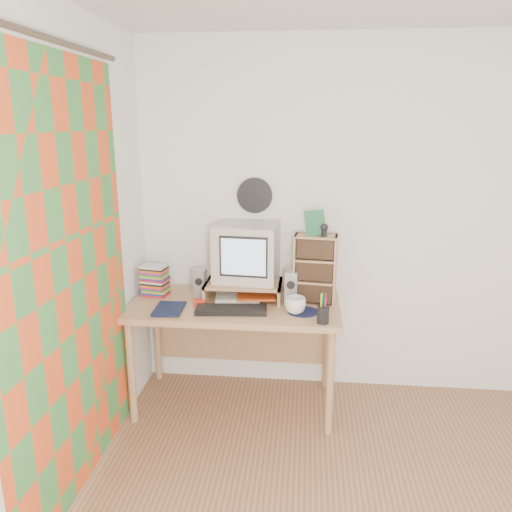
% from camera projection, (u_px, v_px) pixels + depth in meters
% --- Properties ---
extents(back_wall, '(3.50, 0.00, 3.50)m').
position_uv_depth(back_wall, '(387.00, 223.00, 3.47)').
color(back_wall, white).
rests_on(back_wall, floor).
extents(left_wall, '(0.00, 3.50, 3.50)m').
position_uv_depth(left_wall, '(2.00, 300.00, 1.97)').
color(left_wall, white).
rests_on(left_wall, floor).
extents(curtain, '(0.00, 2.20, 2.20)m').
position_uv_depth(curtain, '(70.00, 286.00, 2.45)').
color(curtain, '#E34F20').
rests_on(curtain, left_wall).
extents(wall_disc, '(0.25, 0.02, 0.25)m').
position_uv_depth(wall_disc, '(255.00, 195.00, 3.50)').
color(wall_disc, black).
rests_on(wall_disc, back_wall).
extents(desk, '(1.40, 0.70, 0.75)m').
position_uv_depth(desk, '(236.00, 318.00, 3.45)').
color(desk, tan).
rests_on(desk, floor).
extents(monitor_riser, '(0.52, 0.30, 0.12)m').
position_uv_depth(monitor_riser, '(244.00, 286.00, 3.42)').
color(monitor_riser, tan).
rests_on(monitor_riser, desk).
extents(crt_monitor, '(0.45, 0.45, 0.39)m').
position_uv_depth(crt_monitor, '(246.00, 253.00, 3.41)').
color(crt_monitor, beige).
rests_on(crt_monitor, monitor_riser).
extents(speaker_left, '(0.09, 0.09, 0.21)m').
position_uv_depth(speaker_left, '(200.00, 284.00, 3.42)').
color(speaker_left, '#9E9EA2').
rests_on(speaker_left, desk).
extents(speaker_right, '(0.08, 0.08, 0.22)m').
position_uv_depth(speaker_right, '(291.00, 287.00, 3.33)').
color(speaker_right, '#9E9EA2').
rests_on(speaker_right, desk).
extents(keyboard, '(0.47, 0.19, 0.03)m').
position_uv_depth(keyboard, '(231.00, 310.00, 3.19)').
color(keyboard, black).
rests_on(keyboard, desk).
extents(dvd_stack, '(0.19, 0.15, 0.24)m').
position_uv_depth(dvd_stack, '(155.00, 278.00, 3.48)').
color(dvd_stack, brown).
rests_on(dvd_stack, desk).
extents(cd_rack, '(0.29, 0.18, 0.46)m').
position_uv_depth(cd_rack, '(315.00, 269.00, 3.32)').
color(cd_rack, tan).
rests_on(cd_rack, desk).
extents(mug, '(0.17, 0.17, 0.11)m').
position_uv_depth(mug, '(295.00, 305.00, 3.16)').
color(mug, white).
rests_on(mug, desk).
extents(diary, '(0.23, 0.18, 0.04)m').
position_uv_depth(diary, '(155.00, 307.00, 3.22)').
color(diary, '#0F1939').
rests_on(diary, desk).
extents(mousepad, '(0.25, 0.25, 0.00)m').
position_uv_depth(mousepad, '(303.00, 312.00, 3.20)').
color(mousepad, black).
rests_on(mousepad, desk).
extents(pen_cup, '(0.09, 0.09, 0.15)m').
position_uv_depth(pen_cup, '(323.00, 312.00, 3.00)').
color(pen_cup, black).
rests_on(pen_cup, desk).
extents(papers, '(0.32, 0.25, 0.04)m').
position_uv_depth(papers, '(245.00, 296.00, 3.43)').
color(papers, silver).
rests_on(papers, desk).
extents(red_box, '(0.08, 0.06, 0.04)m').
position_uv_depth(red_box, '(200.00, 302.00, 3.32)').
color(red_box, red).
rests_on(red_box, desk).
extents(game_box, '(0.13, 0.03, 0.16)m').
position_uv_depth(game_box, '(315.00, 223.00, 3.24)').
color(game_box, '#1B6138').
rests_on(game_box, cd_rack).
extents(webcam, '(0.05, 0.05, 0.09)m').
position_uv_depth(webcam, '(324.00, 230.00, 3.21)').
color(webcam, black).
rests_on(webcam, cd_rack).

